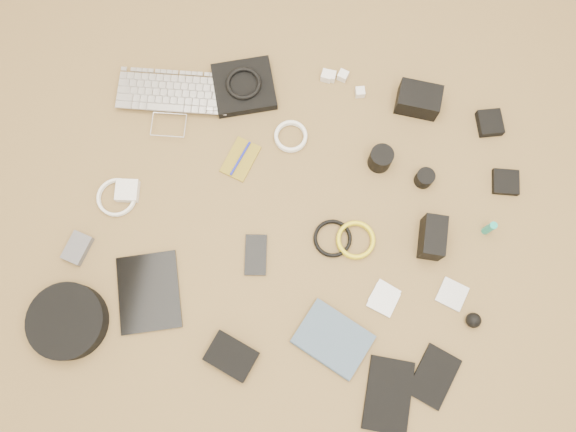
# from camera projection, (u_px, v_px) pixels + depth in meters

# --- Properties ---
(laptop) EXTENTS (0.39, 0.28, 0.03)m
(laptop) POSITION_uv_depth(u_px,v_px,m) (172.00, 107.00, 1.84)
(laptop) COLOR silver
(laptop) RESTS_ON ground
(headphone_pouch) EXTENTS (0.24, 0.24, 0.03)m
(headphone_pouch) POSITION_uv_depth(u_px,v_px,m) (244.00, 87.00, 1.85)
(headphone_pouch) COLOR black
(headphone_pouch) RESTS_ON ground
(headphones) EXTENTS (0.15, 0.15, 0.01)m
(headphones) POSITION_uv_depth(u_px,v_px,m) (243.00, 83.00, 1.83)
(headphones) COLOR black
(headphones) RESTS_ON headphone_pouch
(charger_a) EXTENTS (0.04, 0.04, 0.03)m
(charger_a) POSITION_uv_depth(u_px,v_px,m) (327.00, 76.00, 1.86)
(charger_a) COLOR white
(charger_a) RESTS_ON ground
(charger_b) EXTENTS (0.03, 0.03, 0.03)m
(charger_b) POSITION_uv_depth(u_px,v_px,m) (331.00, 76.00, 1.86)
(charger_b) COLOR white
(charger_b) RESTS_ON ground
(charger_c) EXTENTS (0.04, 0.04, 0.03)m
(charger_c) POSITION_uv_depth(u_px,v_px,m) (343.00, 76.00, 1.87)
(charger_c) COLOR white
(charger_c) RESTS_ON ground
(charger_d) EXTENTS (0.04, 0.04, 0.03)m
(charger_d) POSITION_uv_depth(u_px,v_px,m) (360.00, 92.00, 1.85)
(charger_d) COLOR white
(charger_d) RESTS_ON ground
(dslr_camera) EXTENTS (0.14, 0.10, 0.08)m
(dslr_camera) POSITION_uv_depth(u_px,v_px,m) (418.00, 100.00, 1.82)
(dslr_camera) COLOR black
(dslr_camera) RESTS_ON ground
(lens_pouch) EXTENTS (0.09, 0.10, 0.03)m
(lens_pouch) POSITION_uv_depth(u_px,v_px,m) (490.00, 123.00, 1.82)
(lens_pouch) COLOR black
(lens_pouch) RESTS_ON ground
(notebook_olive) EXTENTS (0.12, 0.15, 0.01)m
(notebook_olive) POSITION_uv_depth(u_px,v_px,m) (241.00, 159.00, 1.81)
(notebook_olive) COLOR olive
(notebook_olive) RESTS_ON ground
(pen_blue) EXTENTS (0.05, 0.12, 0.01)m
(pen_blue) POSITION_uv_depth(u_px,v_px,m) (240.00, 158.00, 1.80)
(pen_blue) COLOR #141AA6
(pen_blue) RESTS_ON notebook_olive
(cable_white_a) EXTENTS (0.13, 0.13, 0.01)m
(cable_white_a) POSITION_uv_depth(u_px,v_px,m) (291.00, 137.00, 1.82)
(cable_white_a) COLOR white
(cable_white_a) RESTS_ON ground
(lens_a) EXTENTS (0.09, 0.09, 0.08)m
(lens_a) POSITION_uv_depth(u_px,v_px,m) (381.00, 159.00, 1.77)
(lens_a) COLOR black
(lens_a) RESTS_ON ground
(lens_b) EXTENTS (0.06, 0.06, 0.05)m
(lens_b) POSITION_uv_depth(u_px,v_px,m) (424.00, 178.00, 1.77)
(lens_b) COLOR black
(lens_b) RESTS_ON ground
(card_reader) EXTENTS (0.09, 0.09, 0.02)m
(card_reader) POSITION_uv_depth(u_px,v_px,m) (506.00, 182.00, 1.78)
(card_reader) COLOR black
(card_reader) RESTS_ON ground
(power_brick) EXTENTS (0.08, 0.08, 0.03)m
(power_brick) POSITION_uv_depth(u_px,v_px,m) (127.00, 191.00, 1.77)
(power_brick) COLOR white
(power_brick) RESTS_ON ground
(cable_white_b) EXTENTS (0.15, 0.15, 0.01)m
(cable_white_b) POSITION_uv_depth(u_px,v_px,m) (117.00, 198.00, 1.77)
(cable_white_b) COLOR white
(cable_white_b) RESTS_ON ground
(cable_black) EXTENTS (0.14, 0.14, 0.01)m
(cable_black) POSITION_uv_depth(u_px,v_px,m) (332.00, 239.00, 1.74)
(cable_black) COLOR black
(cable_black) RESTS_ON ground
(cable_yellow) EXTENTS (0.13, 0.13, 0.01)m
(cable_yellow) POSITION_uv_depth(u_px,v_px,m) (355.00, 240.00, 1.74)
(cable_yellow) COLOR yellow
(cable_yellow) RESTS_ON ground
(flash) EXTENTS (0.07, 0.12, 0.09)m
(flash) POSITION_uv_depth(u_px,v_px,m) (432.00, 237.00, 1.70)
(flash) COLOR black
(flash) RESTS_ON ground
(lens_cleaner) EXTENTS (0.03, 0.03, 0.08)m
(lens_cleaner) POSITION_uv_depth(u_px,v_px,m) (489.00, 228.00, 1.71)
(lens_cleaner) COLOR teal
(lens_cleaner) RESTS_ON ground
(battery_charger) EXTENTS (0.08, 0.11, 0.03)m
(battery_charger) POSITION_uv_depth(u_px,v_px,m) (77.00, 248.00, 1.73)
(battery_charger) COLOR #525257
(battery_charger) RESTS_ON ground
(tablet) EXTENTS (0.24, 0.28, 0.01)m
(tablet) POSITION_uv_depth(u_px,v_px,m) (149.00, 292.00, 1.70)
(tablet) COLOR black
(tablet) RESTS_ON ground
(phone) EXTENTS (0.08, 0.13, 0.01)m
(phone) POSITION_uv_depth(u_px,v_px,m) (256.00, 255.00, 1.73)
(phone) COLOR black
(phone) RESTS_ON ground
(filter_case_left) EXTENTS (0.10, 0.10, 0.01)m
(filter_case_left) POSITION_uv_depth(u_px,v_px,m) (383.00, 300.00, 1.69)
(filter_case_left) COLOR silver
(filter_case_left) RESTS_ON ground
(filter_case_mid) EXTENTS (0.10, 0.10, 0.01)m
(filter_case_mid) POSITION_uv_depth(u_px,v_px,m) (384.00, 296.00, 1.70)
(filter_case_mid) COLOR silver
(filter_case_mid) RESTS_ON ground
(filter_case_right) EXTENTS (0.10, 0.10, 0.01)m
(filter_case_right) POSITION_uv_depth(u_px,v_px,m) (452.00, 294.00, 1.70)
(filter_case_right) COLOR silver
(filter_case_right) RESTS_ON ground
(air_blower) EXTENTS (0.06, 0.06, 0.05)m
(air_blower) POSITION_uv_depth(u_px,v_px,m) (473.00, 320.00, 1.66)
(air_blower) COLOR black
(air_blower) RESTS_ON ground
(headphone_case) EXTENTS (0.29, 0.29, 0.06)m
(headphone_case) POSITION_uv_depth(u_px,v_px,m) (68.00, 321.00, 1.65)
(headphone_case) COLOR black
(headphone_case) RESTS_ON ground
(drive_case) EXTENTS (0.16, 0.14, 0.03)m
(drive_case) POSITION_uv_depth(u_px,v_px,m) (231.00, 356.00, 1.64)
(drive_case) COLOR black
(drive_case) RESTS_ON ground
(paperback) EXTENTS (0.25, 0.23, 0.02)m
(paperback) POSITION_uv_depth(u_px,v_px,m) (319.00, 362.00, 1.65)
(paperback) COLOR #3D5268
(paperback) RESTS_ON ground
(notebook_black_a) EXTENTS (0.14, 0.21, 0.01)m
(notebook_black_a) POSITION_uv_depth(u_px,v_px,m) (388.00, 395.00, 1.63)
(notebook_black_a) COLOR black
(notebook_black_a) RESTS_ON ground
(notebook_black_b) EXTENTS (0.16, 0.19, 0.01)m
(notebook_black_b) POSITION_uv_depth(u_px,v_px,m) (434.00, 376.00, 1.64)
(notebook_black_b) COLOR black
(notebook_black_b) RESTS_ON ground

